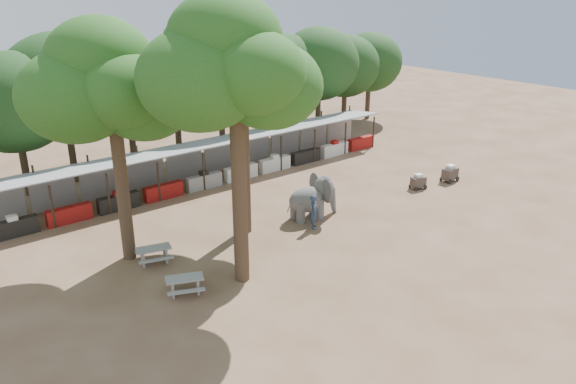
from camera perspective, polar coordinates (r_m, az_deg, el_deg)
ground at (r=27.19m, az=8.33°, el=-6.41°), size 100.00×100.00×0.00m
vendor_stalls at (r=36.74m, az=-7.47°, el=2.99°), size 28.00×2.99×2.80m
yard_tree_left at (r=25.32m, az=-18.03°, el=10.42°), size 7.10×6.90×11.02m
yard_tree_center at (r=22.09m, az=-5.95°, el=12.56°), size 7.10×6.90×12.04m
yard_tree_back at (r=27.13m, az=-5.22°, el=12.70°), size 7.10×6.90×11.36m
backdrop_trees at (r=40.10m, az=-11.72°, el=10.63°), size 46.46×5.95×8.33m
elephant at (r=30.63m, az=2.55°, el=-0.58°), size 3.12×2.33×2.33m
handler at (r=29.43m, az=2.65°, el=-2.00°), size 0.77×0.80×1.86m
picnic_table_near at (r=24.02m, az=-10.44°, el=-9.09°), size 1.96×1.87×0.77m
picnic_table_far at (r=26.74m, az=-13.47°, el=-6.05°), size 1.88×1.77×0.78m
cart_front at (r=36.01m, az=13.10°, el=1.04°), size 1.10×0.84×0.96m
cart_back at (r=37.84m, az=16.14°, el=1.84°), size 1.14×0.76×1.11m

